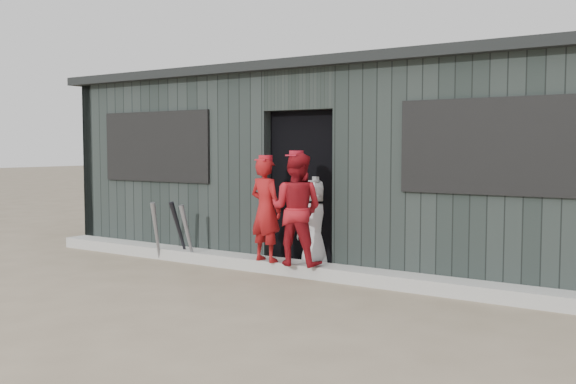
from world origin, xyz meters
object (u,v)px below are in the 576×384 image
Objects in this scene: player_red_right at (296,209)px; player_grey_back at (318,224)px; bat_mid at (188,234)px; bat_right at (179,231)px; dugout at (354,165)px; bat_left at (156,231)px; player_red_left at (266,209)px.

player_red_right is 1.15× the size of player_grey_back.
bat_mid is 0.93× the size of bat_right.
bat_right is 0.10× the size of dugout.
dugout is at bearing 44.30° from bat_left.
bat_left is 0.52m from bat_mid.
player_grey_back is at bearing -82.04° from dugout.
dugout is at bearing 46.68° from bat_right.
bat_mid is 0.69× the size of player_grey_back.
player_red_left is (1.75, 0.11, 0.38)m from bat_left.
bat_left is 0.71× the size of player_grey_back.
bat_left is at bearing 12.48° from player_red_left.
player_grey_back is (2.17, 0.65, 0.17)m from bat_left.
bat_left is 0.10× the size of dugout.
bat_right is 1.95m from player_red_right.
player_grey_back is at bearing -96.93° from player_red_right.
bat_mid is 1.30m from player_red_left.
player_red_left reaches higher than bat_mid.
bat_right is 0.74× the size of player_grey_back.
bat_right reaches higher than bat_mid.
dugout reaches higher than player_red_left.
bat_mid is 0.60× the size of player_red_right.
dugout reaches higher than bat_mid.
player_red_right reaches higher than bat_mid.
player_red_right is at bearing -83.48° from dugout.
player_red_right is (1.91, -0.05, 0.40)m from bat_right.
player_red_left reaches higher than bat_left.
player_red_right reaches higher than bat_right.
player_grey_back is 1.48m from dugout.
bat_left is 2.24m from player_red_right.
bat_left is 2.92m from dugout.
dugout is (1.48, 1.88, 0.89)m from bat_mid.
player_red_right reaches higher than player_red_left.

